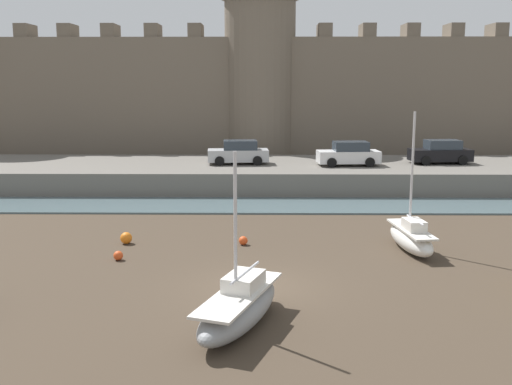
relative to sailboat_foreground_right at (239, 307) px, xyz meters
name	(u,v)px	position (x,y,z in m)	size (l,w,h in m)	color
ground_plane	(256,288)	(0.43, 3.38, -0.62)	(160.00, 160.00, 0.00)	#423528
water_channel	(258,205)	(0.43, 17.29, -0.57)	(80.00, 4.50, 0.10)	slate
quay_road	(259,174)	(0.43, 24.54, 0.14)	(61.98, 10.00, 1.52)	#666059
castle	(260,89)	(0.43, 34.54, 5.86)	(56.54, 6.56, 17.74)	#706354
sailboat_foreground_right	(239,307)	(0.00, 0.00, 0.00)	(2.97, 5.07, 5.17)	gray
sailboat_foreground_left	(411,237)	(6.93, 8.10, -0.03)	(1.55, 4.30, 5.84)	silver
mooring_buoy_off_centre	(126,238)	(-5.35, 9.06, -0.36)	(0.52, 0.52, 0.52)	orange
mooring_buoy_near_channel	(243,241)	(-0.18, 8.92, -0.42)	(0.39, 0.39, 0.39)	#E04C1E
mooring_buoy_mid_mud	(118,256)	(-5.11, 6.57, -0.42)	(0.38, 0.38, 0.38)	#E04C1E
car_quay_east	(239,153)	(-0.98, 24.21, 1.68)	(4.22, 2.12, 1.62)	#B2B5B7
car_quay_west	(349,154)	(6.44, 23.49, 1.68)	(4.22, 2.12, 1.62)	silver
car_quay_centre_east	(441,152)	(12.91, 24.62, 1.68)	(4.22, 2.12, 1.62)	black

